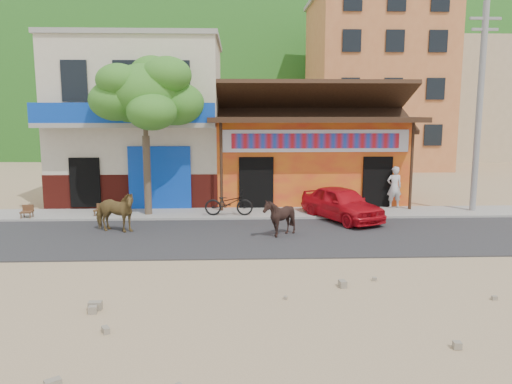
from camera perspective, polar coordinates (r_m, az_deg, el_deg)
ground at (r=13.82m, az=2.85°, el=-7.71°), size 120.00×120.00×0.00m
road at (r=16.21m, az=2.07°, el=-5.09°), size 60.00×5.00×0.04m
sidewalk at (r=19.61m, az=1.30°, el=-2.47°), size 60.00×2.00×0.12m
dance_club at (r=23.50m, az=5.60°, el=3.70°), size 8.00×6.00×3.60m
cafe_building at (r=23.57m, az=-12.88°, el=7.68°), size 7.00×6.00×7.00m
apartment_front at (r=38.60m, az=13.36°, el=11.85°), size 9.00×9.00×12.00m
apartment_rear at (r=47.26m, az=22.04°, el=9.67°), size 8.00×8.00×10.00m
hillside at (r=83.57m, az=-1.47°, el=14.60°), size 100.00×40.00×24.00m
tree at (r=19.29m, az=-12.48°, el=6.30°), size 3.00×3.00×6.00m
utility_pole at (r=21.35m, az=24.16°, el=8.66°), size 0.24×0.24×8.00m
cow_tan at (r=17.23m, az=-15.86°, el=-2.19°), size 1.77×1.21×1.37m
cow_dark at (r=16.03m, az=2.69°, el=-2.89°), size 1.14×1.02×1.25m
red_car at (r=18.69m, az=9.75°, el=-1.29°), size 2.94×3.94×1.25m
scooter at (r=18.91m, az=-3.13°, el=-1.26°), size 1.84×0.70×0.96m
pedestrian at (r=21.11m, az=15.52°, el=0.54°), size 0.65×0.45×1.71m
cafe_chair_left at (r=20.35m, az=-24.77°, el=-1.48°), size 0.43×0.43×0.86m
cafe_chair_right at (r=19.78m, az=-17.44°, el=-1.41°), size 0.44×0.44×0.81m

